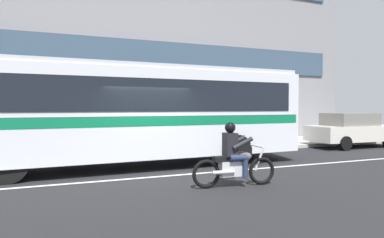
# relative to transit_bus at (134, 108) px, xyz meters

# --- Properties ---
(ground_plane) EXTENTS (60.00, 60.00, 0.00)m
(ground_plane) POSITION_rel_transit_bus_xyz_m (0.20, -1.19, -1.88)
(ground_plane) COLOR black
(sidewalk_curb) EXTENTS (28.00, 3.80, 0.15)m
(sidewalk_curb) POSITION_rel_transit_bus_xyz_m (0.20, 3.91, -1.81)
(sidewalk_curb) COLOR #B7B2A8
(sidewalk_curb) RESTS_ON ground_plane
(lane_center_stripe) EXTENTS (26.60, 0.14, 0.01)m
(lane_center_stripe) POSITION_rel_transit_bus_xyz_m (0.20, -1.79, -1.88)
(lane_center_stripe) COLOR silver
(lane_center_stripe) RESTS_ON ground_plane
(office_building_facade) EXTENTS (28.00, 0.89, 12.96)m
(office_building_facade) POSITION_rel_transit_bus_xyz_m (0.20, 6.20, 4.61)
(office_building_facade) COLOR gray
(office_building_facade) RESTS_ON ground_plane
(transit_bus) EXTENTS (11.30, 2.96, 3.22)m
(transit_bus) POSITION_rel_transit_bus_xyz_m (0.00, 0.00, 0.00)
(transit_bus) COLOR silver
(transit_bus) RESTS_ON ground_plane
(motorcycle_with_rider) EXTENTS (2.14, 0.66, 1.56)m
(motorcycle_with_rider) POSITION_rel_transit_bus_xyz_m (1.65, -3.61, -1.23)
(motorcycle_with_rider) COLOR black
(motorcycle_with_rider) RESTS_ON ground_plane
(parked_hatchback_downstreet) EXTENTS (4.44, 1.91, 1.64)m
(parked_hatchback_downstreet) POSITION_rel_transit_bus_xyz_m (10.89, 1.39, -1.03)
(parked_hatchback_downstreet) COLOR silver
(parked_hatchback_downstreet) RESTS_ON ground_plane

